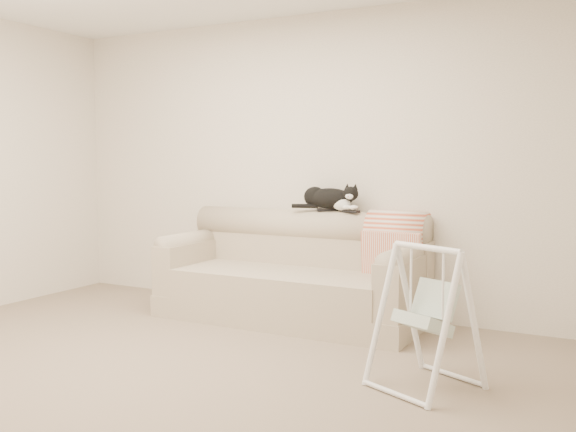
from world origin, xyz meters
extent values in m
plane|color=#7B6C5A|center=(0.00, 0.00, 0.00)|extent=(5.00, 5.00, 0.00)
cube|color=beige|center=(0.00, 2.00, 1.30)|extent=(5.00, 0.04, 2.60)
cube|color=tan|center=(0.08, 1.53, 0.09)|extent=(2.20, 0.90, 0.18)
cube|color=tan|center=(0.08, 1.42, 0.30)|extent=(1.80, 0.68, 0.24)
cube|color=tan|center=(0.08, 1.87, 0.43)|extent=(2.20, 0.22, 0.50)
cylinder|color=tan|center=(0.08, 1.87, 0.76)|extent=(2.16, 0.28, 0.28)
cube|color=tan|center=(-0.91, 1.53, 0.39)|extent=(0.20, 0.88, 0.42)
cylinder|color=tan|center=(-0.91, 1.53, 0.60)|extent=(0.18, 0.84, 0.18)
cube|color=tan|center=(1.07, 1.53, 0.39)|extent=(0.20, 0.88, 0.42)
cylinder|color=tan|center=(1.07, 1.53, 0.60)|extent=(0.18, 0.84, 0.18)
cube|color=black|center=(0.28, 1.87, 0.91)|extent=(0.18, 0.14, 0.02)
cube|color=gray|center=(0.28, 1.87, 0.92)|extent=(0.10, 0.08, 0.01)
cube|color=black|center=(0.51, 1.82, 0.91)|extent=(0.18, 0.11, 0.02)
ellipsoid|color=black|center=(0.30, 1.87, 1.01)|extent=(0.42, 0.22, 0.18)
ellipsoid|color=black|center=(0.16, 1.87, 1.02)|extent=(0.20, 0.19, 0.18)
ellipsoid|color=white|center=(0.42, 1.84, 0.97)|extent=(0.17, 0.12, 0.12)
ellipsoid|color=black|center=(0.50, 1.84, 1.05)|extent=(0.13, 0.14, 0.12)
ellipsoid|color=white|center=(0.51, 1.79, 1.03)|extent=(0.07, 0.06, 0.05)
sphere|color=#BF7272|center=(0.51, 1.76, 1.03)|extent=(0.01, 0.01, 0.01)
cone|color=black|center=(0.47, 1.85, 1.11)|extent=(0.07, 0.07, 0.06)
cone|color=black|center=(0.54, 1.85, 1.11)|extent=(0.06, 0.07, 0.06)
sphere|color=gold|center=(0.48, 1.79, 1.06)|extent=(0.02, 0.02, 0.02)
sphere|color=gold|center=(0.53, 1.79, 1.06)|extent=(0.02, 0.02, 0.02)
ellipsoid|color=white|center=(0.48, 1.81, 0.94)|extent=(0.08, 0.10, 0.04)
ellipsoid|color=white|center=(0.54, 1.81, 0.94)|extent=(0.08, 0.10, 0.04)
cylinder|color=black|center=(0.10, 1.79, 0.94)|extent=(0.22, 0.12, 0.04)
cylinder|color=#CD502F|center=(0.91, 1.87, 0.76)|extent=(0.48, 0.33, 0.33)
cube|color=#CD502F|center=(0.91, 1.70, 0.56)|extent=(0.48, 0.09, 0.42)
cylinder|color=white|center=(1.26, 0.48, 0.41)|extent=(0.15, 0.28, 0.84)
cylinder|color=white|center=(1.37, 0.71, 0.41)|extent=(0.15, 0.28, 0.84)
cylinder|color=white|center=(1.70, 0.28, 0.41)|extent=(0.15, 0.28, 0.84)
cylinder|color=white|center=(1.80, 0.52, 0.41)|extent=(0.15, 0.28, 0.84)
cylinder|color=white|center=(1.53, 0.50, 0.83)|extent=(0.45, 0.23, 0.04)
cylinder|color=white|center=(1.43, 0.27, 0.02)|extent=(0.45, 0.22, 0.03)
cylinder|color=white|center=(1.64, 0.73, 0.02)|extent=(0.45, 0.22, 0.03)
cube|color=white|center=(1.52, 0.47, 0.39)|extent=(0.35, 0.34, 0.16)
cube|color=white|center=(1.57, 0.57, 0.51)|extent=(0.30, 0.23, 0.22)
cylinder|color=white|center=(1.42, 0.55, 0.63)|extent=(0.01, 0.01, 0.39)
cylinder|color=white|center=(1.64, 0.45, 0.63)|extent=(0.01, 0.01, 0.39)
camera|label=1|loc=(2.54, -3.12, 1.33)|focal=40.00mm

